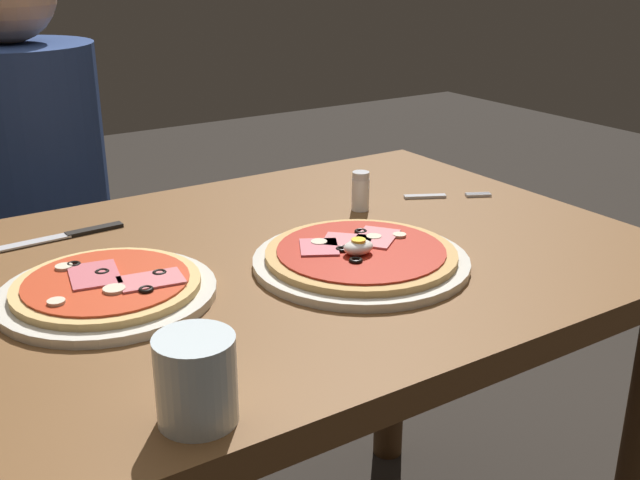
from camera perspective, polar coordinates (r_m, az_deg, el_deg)
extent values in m
cube|color=brown|center=(1.13, -3.71, -2.15)|extent=(1.11, 0.77, 0.04)
cylinder|color=#4A3018|center=(1.41, 22.53, -15.92)|extent=(0.07, 0.07, 0.70)
cylinder|color=#4A3018|center=(1.78, 5.37, -6.21)|extent=(0.07, 0.07, 0.70)
cylinder|color=silver|center=(1.08, 3.05, -1.61)|extent=(0.31, 0.31, 0.01)
cylinder|color=tan|center=(1.08, 3.07, -1.07)|extent=(0.27, 0.27, 0.01)
cylinder|color=#A82314|center=(1.08, 3.07, -0.75)|extent=(0.24, 0.24, 0.00)
torus|color=black|center=(1.03, 2.67, -1.51)|extent=(0.02, 0.02, 0.00)
torus|color=black|center=(1.07, 1.67, -0.68)|extent=(0.02, 0.02, 0.00)
torus|color=black|center=(1.14, 3.04, 0.64)|extent=(0.02, 0.02, 0.00)
torus|color=black|center=(1.07, 2.10, -0.57)|extent=(0.02, 0.02, 0.00)
cube|color=#D16B70|center=(1.12, 4.16, 0.20)|extent=(0.10, 0.09, 0.00)
cube|color=#C65B66|center=(1.08, -0.07, -0.54)|extent=(0.08, 0.08, 0.00)
cube|color=#D16B70|center=(1.10, 2.04, -0.04)|extent=(0.08, 0.08, 0.00)
cylinder|color=beige|center=(1.09, -0.08, -0.17)|extent=(0.02, 0.02, 0.00)
cylinder|color=beige|center=(1.13, 5.91, 0.36)|extent=(0.02, 0.02, 0.00)
cylinder|color=beige|center=(1.12, 4.02, 0.23)|extent=(0.02, 0.02, 0.00)
ellipsoid|color=white|center=(1.05, 2.86, -0.54)|extent=(0.04, 0.03, 0.02)
cylinder|color=yellow|center=(1.05, 2.87, -0.03)|extent=(0.02, 0.02, 0.00)
cylinder|color=silver|center=(1.02, -15.47, -3.81)|extent=(0.28, 0.28, 0.01)
cylinder|color=#DBB26B|center=(1.02, -15.53, -3.25)|extent=(0.24, 0.24, 0.01)
cylinder|color=red|center=(1.01, -15.56, -2.92)|extent=(0.21, 0.21, 0.00)
torus|color=black|center=(1.03, -15.86, -2.31)|extent=(0.02, 0.02, 0.00)
torus|color=black|center=(1.01, -11.83, -2.40)|extent=(0.02, 0.02, 0.00)
torus|color=black|center=(0.97, -12.78, -3.60)|extent=(0.02, 0.02, 0.00)
torus|color=black|center=(1.07, -17.81, -1.74)|extent=(0.02, 0.02, 0.00)
cube|color=#D16B70|center=(1.00, -12.42, -2.92)|extent=(0.09, 0.06, 0.00)
cube|color=#C65B66|center=(1.03, -16.41, -2.49)|extent=(0.08, 0.09, 0.00)
cylinder|color=beige|center=(1.06, -18.46, -1.90)|extent=(0.02, 0.02, 0.00)
cylinder|color=beige|center=(0.98, -15.03, -3.55)|extent=(0.03, 0.03, 0.00)
cylinder|color=beige|center=(0.97, -18.98, -4.35)|extent=(0.02, 0.02, 0.00)
cylinder|color=silver|center=(0.74, -9.17, -10.18)|extent=(0.08, 0.08, 0.09)
cylinder|color=silver|center=(0.75, -9.04, -12.14)|extent=(0.07, 0.07, 0.03)
cube|color=silver|center=(1.39, 7.79, 3.22)|extent=(0.07, 0.05, 0.00)
cube|color=silver|center=(1.41, 11.73, 3.22)|extent=(0.04, 0.02, 0.00)
cube|color=silver|center=(1.41, 11.68, 3.28)|extent=(0.04, 0.02, 0.00)
cube|color=silver|center=(1.42, 11.63, 3.33)|extent=(0.04, 0.02, 0.00)
cube|color=silver|center=(1.42, 11.57, 3.39)|extent=(0.04, 0.02, 0.00)
cube|color=silver|center=(1.24, -20.50, -0.16)|extent=(0.11, 0.03, 0.00)
cube|color=black|center=(1.26, -16.39, 0.75)|extent=(0.09, 0.02, 0.01)
cylinder|color=white|center=(1.31, 3.02, 3.40)|extent=(0.03, 0.03, 0.05)
cylinder|color=silver|center=(1.30, 3.05, 4.81)|extent=(0.03, 0.03, 0.01)
cylinder|color=black|center=(1.91, -18.93, -9.39)|extent=(0.29, 0.29, 0.46)
cylinder|color=navy|center=(1.73, -20.82, 4.84)|extent=(0.32, 0.32, 0.52)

